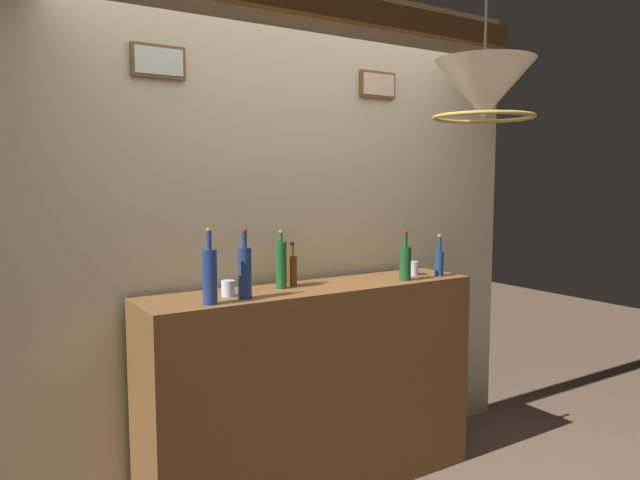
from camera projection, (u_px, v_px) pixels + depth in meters
panelled_rear_partition at (287, 219)px, 3.39m from camera, size 3.32×0.15×2.78m
bar_shelf_unit at (315, 389)px, 3.23m from camera, size 1.86×0.43×1.13m
liquor_bottle_rye at (245, 272)px, 2.83m from camera, size 0.07×0.07×0.33m
liquor_bottle_rum at (292, 269)px, 3.19m from camera, size 0.05×0.05×0.23m
liquor_bottle_vodka at (439, 261)px, 3.50m from camera, size 0.05×0.05×0.24m
liquor_bottle_vermouth at (405, 262)px, 3.35m from camera, size 0.06×0.06×0.28m
liquor_bottle_port at (210, 275)px, 2.71m from camera, size 0.07×0.07×0.35m
liquor_bottle_whiskey at (281, 264)px, 3.10m from camera, size 0.06×0.06×0.30m
glass_tumbler_rocks at (413, 268)px, 3.54m from camera, size 0.07×0.07×0.08m
glass_tumbler_highball at (228, 288)px, 2.90m from camera, size 0.07×0.07×0.08m
pendant_lamp at (484, 91)px, 2.45m from camera, size 0.41×0.41×0.58m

